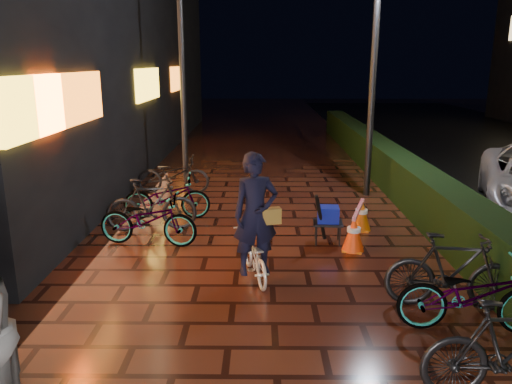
{
  "coord_description": "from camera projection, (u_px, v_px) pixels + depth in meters",
  "views": [
    {
      "loc": [
        -0.18,
        -5.72,
        3.23
      ],
      "look_at": [
        -0.26,
        2.43,
        1.1
      ],
      "focal_mm": 35.0,
      "sensor_mm": 36.0,
      "label": 1
    }
  ],
  "objects": [
    {
      "name": "ground",
      "position": [
        274.0,
        324.0,
        6.35
      ],
      "size": [
        80.0,
        80.0,
        0.0
      ],
      "primitive_type": "plane",
      "color": "#381911",
      "rests_on": "ground"
    },
    {
      "name": "hedge",
      "position": [
        385.0,
        163.0,
        13.93
      ],
      "size": [
        0.7,
        20.0,
        1.0
      ],
      "primitive_type": "cube",
      "color": "black",
      "rests_on": "ground"
    },
    {
      "name": "lamp_post_hedge",
      "position": [
        374.0,
        61.0,
        11.66
      ],
      "size": [
        0.56,
        0.21,
        5.9
      ],
      "color": "black",
      "rests_on": "ground"
    },
    {
      "name": "lamp_post_sf",
      "position": [
        182.0,
        66.0,
        13.31
      ],
      "size": [
        0.54,
        0.21,
        5.65
      ],
      "color": "black",
      "rests_on": "ground"
    },
    {
      "name": "cyclist",
      "position": [
        255.0,
        234.0,
        7.47
      ],
      "size": [
        0.81,
        1.45,
        1.98
      ],
      "color": "silver",
      "rests_on": "ground"
    },
    {
      "name": "traffic_barrier",
      "position": [
        358.0,
        224.0,
        9.28
      ],
      "size": [
        0.78,
        1.54,
        0.63
      ],
      "color": "#FF420D",
      "rests_on": "ground"
    },
    {
      "name": "cart_assembly",
      "position": [
        327.0,
        216.0,
        9.06
      ],
      "size": [
        0.57,
        0.54,
        0.99
      ],
      "color": "black",
      "rests_on": "ground"
    },
    {
      "name": "parked_bikes_storefront",
      "position": [
        161.0,
        197.0,
        10.47
      ],
      "size": [
        2.07,
        4.46,
        1.06
      ],
      "color": "black",
      "rests_on": "ground"
    },
    {
      "name": "parked_bikes_hedge",
      "position": [
        476.0,
        301.0,
        5.86
      ],
      "size": [
        1.97,
        2.5,
        1.06
      ],
      "color": "black",
      "rests_on": "ground"
    }
  ]
}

